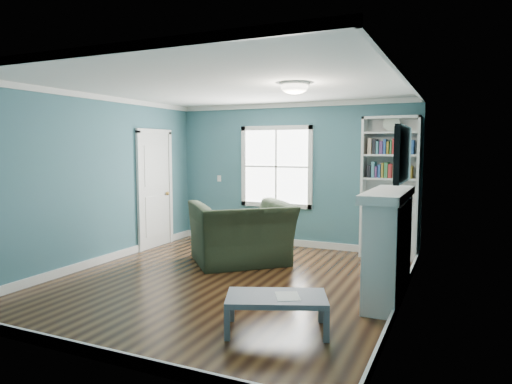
% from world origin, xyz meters
% --- Properties ---
extents(floor, '(5.00, 5.00, 0.00)m').
position_xyz_m(floor, '(0.00, 0.00, 0.00)').
color(floor, black).
rests_on(floor, ground).
extents(room_walls, '(5.00, 5.00, 5.00)m').
position_xyz_m(room_walls, '(0.00, 0.00, 1.58)').
color(room_walls, '#3C6777').
rests_on(room_walls, ground).
extents(trim, '(4.50, 5.00, 2.60)m').
position_xyz_m(trim, '(0.00, 0.00, 1.24)').
color(trim, white).
rests_on(trim, ground).
extents(window, '(1.40, 0.06, 1.50)m').
position_xyz_m(window, '(-0.30, 2.49, 1.45)').
color(window, white).
rests_on(window, room_walls).
extents(bookshelf, '(0.90, 0.35, 2.31)m').
position_xyz_m(bookshelf, '(1.77, 2.30, 0.92)').
color(bookshelf, silver).
rests_on(bookshelf, ground).
extents(fireplace, '(0.44, 1.58, 1.30)m').
position_xyz_m(fireplace, '(2.08, 0.20, 0.64)').
color(fireplace, black).
rests_on(fireplace, ground).
extents(tv, '(0.06, 1.10, 0.65)m').
position_xyz_m(tv, '(2.20, 0.20, 1.72)').
color(tv, black).
rests_on(tv, fireplace).
extents(door, '(0.12, 0.98, 2.17)m').
position_xyz_m(door, '(-2.22, 1.40, 1.07)').
color(door, silver).
rests_on(door, ground).
extents(ceiling_fixture, '(0.38, 0.38, 0.15)m').
position_xyz_m(ceiling_fixture, '(0.90, 0.10, 2.55)').
color(ceiling_fixture, white).
rests_on(ceiling_fixture, room_walls).
extents(light_switch, '(0.08, 0.01, 0.12)m').
position_xyz_m(light_switch, '(-1.50, 2.48, 1.20)').
color(light_switch, white).
rests_on(light_switch, room_walls).
extents(recliner, '(1.72, 1.68, 1.27)m').
position_xyz_m(recliner, '(-0.27, 0.96, 0.64)').
color(recliner, black).
rests_on(recliner, ground).
extents(coffee_table, '(1.11, 0.86, 0.36)m').
position_xyz_m(coffee_table, '(1.22, -1.28, 0.31)').
color(coffee_table, '#505760').
rests_on(coffee_table, ground).
extents(paper_sheet, '(0.33, 0.35, 0.00)m').
position_xyz_m(paper_sheet, '(1.33, -1.25, 0.36)').
color(paper_sheet, white).
rests_on(paper_sheet, coffee_table).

